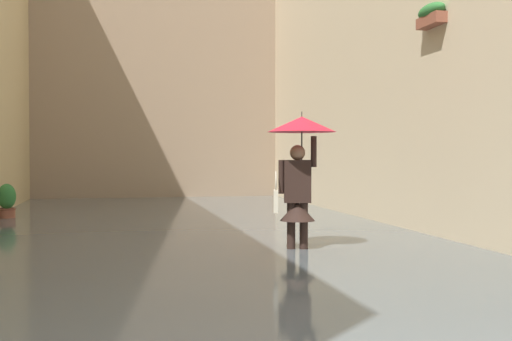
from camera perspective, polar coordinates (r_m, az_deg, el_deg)
ground_plane at (r=11.40m, az=-6.09°, el=-6.10°), size 60.00×60.00×0.00m
flood_water at (r=11.40m, az=-6.09°, el=-5.73°), size 8.56×24.12×0.15m
building_facade_far at (r=21.56m, az=-9.09°, el=11.21°), size 11.36×1.80×10.35m
person_wading at (r=8.98m, az=3.95°, el=1.15°), size 0.98×0.98×2.10m
potted_plant_near_right at (r=14.50m, az=-21.63°, el=-2.79°), size 0.38×0.38×0.88m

